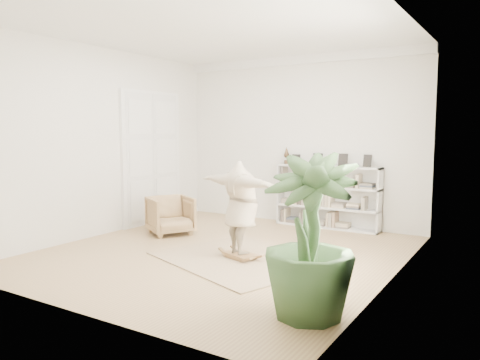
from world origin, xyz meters
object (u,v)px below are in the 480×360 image
Objects in this scene: bookshelf at (327,197)px; rocker_board at (241,255)px; armchair at (170,215)px; houseplant at (309,236)px; person at (241,205)px.

bookshelf is 3.49× the size of rocker_board.
houseplant is at bearing -90.36° from armchair.
armchair reaches higher than rocker_board.
houseplant is at bearing 159.31° from person.
houseplant reaches higher than person.
person is (-0.26, -3.02, 0.23)m from bookshelf.
rocker_board is (2.13, -0.83, -0.30)m from armchair.
houseplant reaches higher than rocker_board.
armchair is 2.31m from rocker_board.
person is at bearing 5.75° from rocker_board.
person is (0.00, -0.00, 0.79)m from rocker_board.
rocker_board is (-0.26, -3.02, -0.56)m from bookshelf.
houseplant reaches higher than armchair.
rocker_board is 0.79m from person.
person is 1.00× the size of houseplant.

